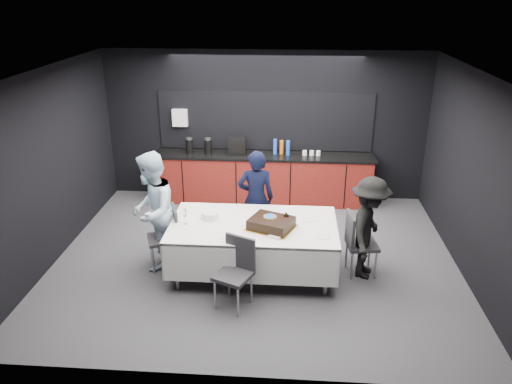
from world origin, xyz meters
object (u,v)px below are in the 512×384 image
cake_assembly (271,223)px  person_right (369,228)px  party_table (253,232)px  chair_left (168,233)px  plate_stack (210,215)px  person_center (256,199)px  chair_right (357,239)px  person_left (152,211)px  champagne_flute (185,214)px  chair_near (236,267)px

cake_assembly → person_right: person_right is taller
party_table → chair_left: (-1.25, 0.10, -0.11)m
plate_stack → person_center: size_ratio=0.15×
cake_assembly → chair_left: (-1.50, 0.23, -0.32)m
chair_right → person_left: bearing=179.5°
chair_right → person_left: 2.93m
champagne_flute → person_left: bearing=158.6°
chair_left → person_right: bearing=-1.0°
chair_right → person_right: size_ratio=0.62×
party_table → chair_right: bearing=3.8°
chair_right → champagne_flute: bearing=-175.8°
chair_left → person_left: 0.39m
party_table → chair_near: (-0.16, -0.77, -0.11)m
person_center → person_right: size_ratio=1.05×
chair_left → chair_near: 1.39m
champagne_flute → plate_stack: bearing=33.1°
plate_stack → person_right: bearing=-1.9°
person_center → cake_assembly: bearing=96.8°
person_right → cake_assembly: bearing=114.8°
chair_left → chair_near: bearing=-38.7°
plate_stack → chair_left: bearing=-177.9°
party_table → person_left: size_ratio=1.34×
chair_left → person_left: bearing=174.9°
cake_assembly → person_center: size_ratio=0.47×
person_left → chair_right: bearing=88.8°
chair_right → plate_stack: bearing=179.2°
cake_assembly → chair_right: cake_assembly is taller
person_center → person_left: size_ratio=0.90×
cake_assembly → chair_near: bearing=-122.7°
person_left → person_right: 3.06m
party_table → plate_stack: plate_stack is taller
chair_right → person_center: person_center is taller
plate_stack → person_center: person_center is taller
cake_assembly → person_center: (-0.28, 1.01, -0.07)m
cake_assembly → champagne_flute: (-1.20, 0.05, 0.09)m
plate_stack → chair_left: size_ratio=0.26×
person_left → person_right: bearing=88.0°
chair_left → chair_near: size_ratio=1.00×
party_table → cake_assembly: (0.25, -0.12, 0.21)m
champagne_flute → chair_left: size_ratio=0.24×
chair_near → cake_assembly: bearing=57.3°
plate_stack → cake_assembly: bearing=-15.9°
champagne_flute → chair_left: bearing=149.1°
champagne_flute → chair_right: size_ratio=0.24×
chair_near → person_center: bearing=85.5°
party_table → person_center: 0.90m
champagne_flute → person_left: 0.56m
cake_assembly → champagne_flute: champagne_flute is taller
party_table → chair_left: chair_left is taller
person_center → person_right: (1.63, -0.83, -0.04)m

